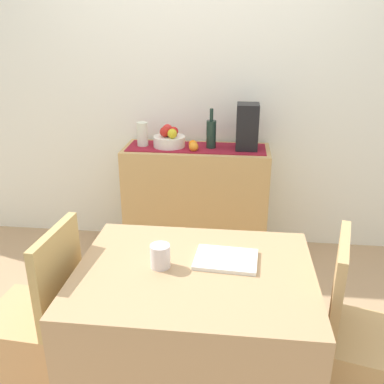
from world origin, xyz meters
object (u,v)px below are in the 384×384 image
sideboard_console (196,201)px  fruit_bowl (169,141)px  dining_table (194,337)px  coffee_cup (160,256)px  chair_near_window (37,342)px  open_book (226,259)px  chair_by_corner (364,368)px  ceramic_vase (142,134)px  wine_bottle (211,134)px  coffee_maker (247,127)px

sideboard_console → fruit_bowl: (-0.21, 0.00, 0.48)m
dining_table → coffee_cup: bearing=176.7°
fruit_bowl → chair_near_window: 1.68m
sideboard_console → dining_table: size_ratio=1.05×
open_book → chair_near_window: size_ratio=0.31×
coffee_cup → chair_by_corner: chair_by_corner is taller
open_book → coffee_cup: bearing=-160.8°
chair_by_corner → ceramic_vase: bearing=132.2°
open_book → coffee_cup: size_ratio=2.64×
wine_bottle → open_book: wine_bottle is taller
ceramic_vase → chair_by_corner: size_ratio=0.20×
ceramic_vase → chair_near_window: 1.66m
ceramic_vase → coffee_cup: (0.40, -1.48, -0.17)m
sideboard_console → fruit_bowl: fruit_bowl is taller
fruit_bowl → chair_near_window: size_ratio=0.26×
coffee_cup → chair_by_corner: 1.08m
ceramic_vase → open_book: bearing=-63.7°
chair_near_window → dining_table: bearing=0.1°
wine_bottle → chair_near_window: (-0.75, -1.49, -0.72)m
fruit_bowl → wine_bottle: (0.32, 0.00, 0.07)m
coffee_cup → ceramic_vase: bearing=105.3°
coffee_maker → chair_near_window: 1.96m
ceramic_vase → chair_near_window: bearing=-98.8°
open_book → coffee_cup: (-0.29, -0.08, 0.04)m
open_book → chair_by_corner: (0.65, -0.08, -0.48)m
sideboard_console → open_book: 1.46m
fruit_bowl → dining_table: size_ratio=0.23×
coffee_maker → coffee_cup: bearing=-104.4°
dining_table → chair_by_corner: chair_by_corner is taller
ceramic_vase → coffee_maker: bearing=0.0°
coffee_maker → ceramic_vase: (-0.78, 0.00, -0.08)m
open_book → chair_near_window: bearing=-170.6°
sideboard_console → ceramic_vase: size_ratio=5.97×
sideboard_console → coffee_cup: 1.52m
coffee_cup → fruit_bowl: bearing=97.7°
fruit_bowl → ceramic_vase: bearing=180.0°
wine_bottle → chair_by_corner: size_ratio=0.33×
chair_by_corner → dining_table: bearing=-179.7°
coffee_maker → open_book: coffee_maker is taller
fruit_bowl → coffee_cup: 1.49m
sideboard_console → coffee_maker: bearing=0.0°
wine_bottle → dining_table: (0.04, -1.48, -0.61)m
sideboard_console → dining_table: bearing=-84.4°
dining_table → chair_by_corner: bearing=0.3°
coffee_maker → open_book: bearing=-93.9°
wine_bottle → sideboard_console: bearing=-180.0°
wine_bottle → coffee_maker: coffee_maker is taller
wine_bottle → chair_near_window: 1.81m
fruit_bowl → chair_by_corner: 1.98m
sideboard_console → wine_bottle: (0.11, 0.00, 0.55)m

